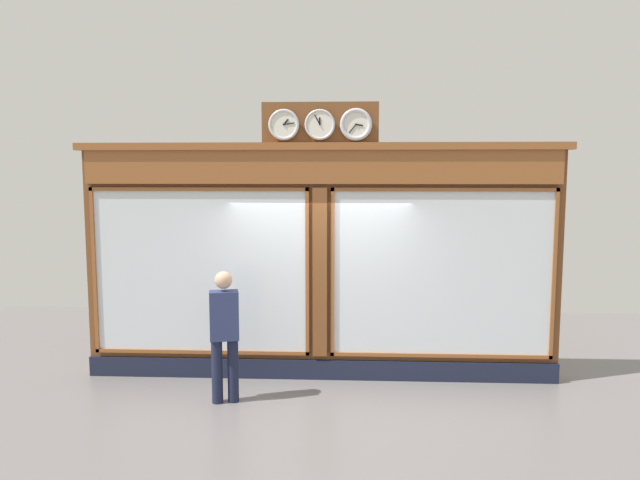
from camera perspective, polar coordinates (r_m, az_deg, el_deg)
ground_plane at (r=6.16m, az=-1.39°, el=-21.84°), size 14.00×14.00×0.00m
shop_facade at (r=8.43m, az=0.04°, el=-2.00°), size 6.77×0.42×3.86m
pedestrian at (r=7.71m, az=-9.11°, el=-8.55°), size 0.40×0.30×1.69m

